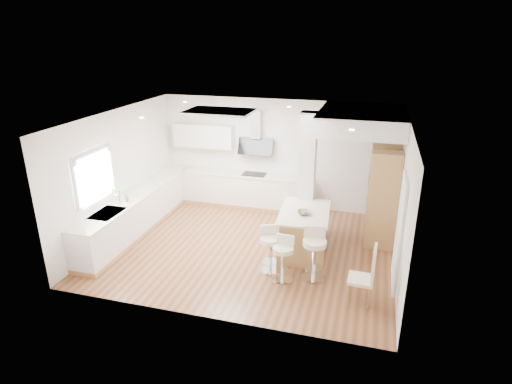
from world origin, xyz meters
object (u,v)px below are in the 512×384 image
(bar_stool_a, at_px, (271,247))
(dining_chair, at_px, (367,273))
(bar_stool_b, at_px, (283,256))
(bar_stool_c, at_px, (314,251))
(peninsula, at_px, (304,231))

(bar_stool_a, bearing_deg, dining_chair, -39.10)
(bar_stool_a, height_order, dining_chair, dining_chair)
(bar_stool_a, bearing_deg, bar_stool_b, -60.73)
(dining_chair, bearing_deg, bar_stool_a, 165.25)
(bar_stool_b, relative_size, bar_stool_c, 0.86)
(peninsula, bearing_deg, bar_stool_c, -73.75)
(dining_chair, bearing_deg, bar_stool_c, 153.74)
(bar_stool_b, xyz_separation_m, bar_stool_c, (0.54, 0.21, 0.08))
(bar_stool_a, bearing_deg, bar_stool_c, -23.86)
(peninsula, bearing_deg, dining_chair, -52.76)
(peninsula, xyz_separation_m, dining_chair, (1.33, -1.53, 0.11))
(bar_stool_b, distance_m, bar_stool_c, 0.58)
(peninsula, bearing_deg, bar_stool_a, -120.03)
(bar_stool_b, bearing_deg, bar_stool_c, 25.38)
(peninsula, height_order, dining_chair, dining_chair)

